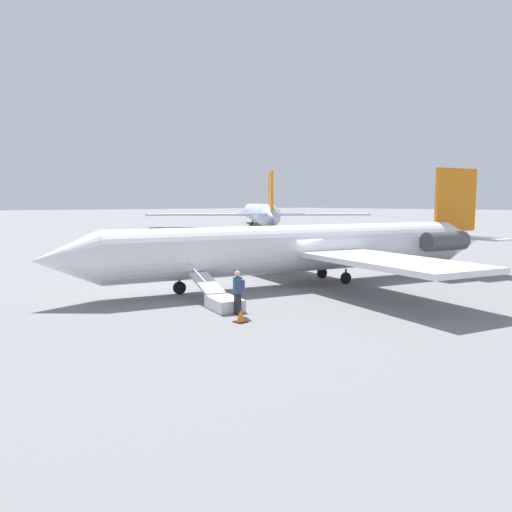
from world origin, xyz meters
TOP-DOWN VIEW (x-y plane):
  - ground_plane at (0.00, 0.00)m, footprint 600.00×600.00m
  - airplane_main at (-0.86, 0.19)m, footprint 27.29×20.85m
  - airplane_far_right at (-39.50, -50.83)m, footprint 35.25×43.91m
  - boarding_stairs at (7.08, 2.32)m, footprint 1.84×4.14m
  - passenger at (7.31, 3.80)m, footprint 0.39×0.56m
  - traffic_cone_near_stairs at (8.01, 4.86)m, footprint 0.43×0.43m

SIDE VIEW (x-z plane):
  - ground_plane at x=0.00m, z-range 0.00..0.00m
  - traffic_cone_near_stairs at x=8.01m, z-range -0.02..0.46m
  - boarding_stairs at x=7.08m, z-range -0.46..1.20m
  - passenger at x=7.31m, z-range 0.13..1.87m
  - airplane_main at x=-0.86m, z-range -1.32..5.27m
  - airplane_far_right at x=-39.50m, z-range -1.76..6.87m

